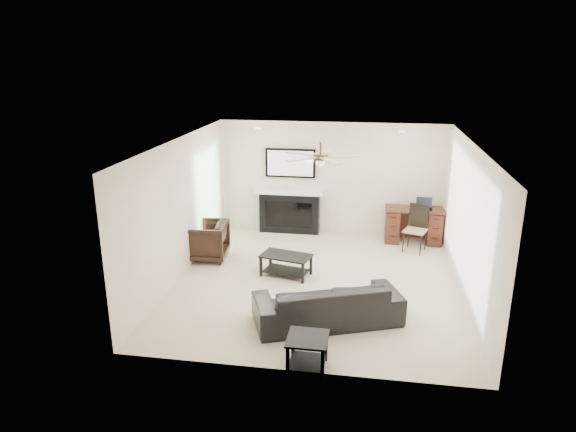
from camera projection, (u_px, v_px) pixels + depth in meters
name	position (u px, v px, depth m)	size (l,w,h in m)	color
room_shell	(331.00, 190.00, 8.73)	(5.50, 5.54, 2.52)	beige
sofa	(328.00, 303.00, 7.72)	(2.20, 0.86, 0.64)	black
armchair	(206.00, 241.00, 10.12)	(0.81, 0.83, 0.76)	black
coffee_table	(286.00, 265.00, 9.40)	(0.90, 0.50, 0.40)	black
end_table_near	(307.00, 353.00, 6.59)	(0.52, 0.52, 0.45)	black
end_table_left	(159.00, 267.00, 9.26)	(0.50, 0.50, 0.45)	black
fireplace_unit	(290.00, 192.00, 11.47)	(1.52, 0.34, 1.91)	black
desk	(413.00, 225.00, 11.02)	(1.22, 0.56, 0.76)	#36120D
desk_chair	(415.00, 229.00, 10.47)	(0.42, 0.44, 0.97)	black
laptop	(425.00, 204.00, 10.82)	(0.33, 0.24, 0.23)	black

